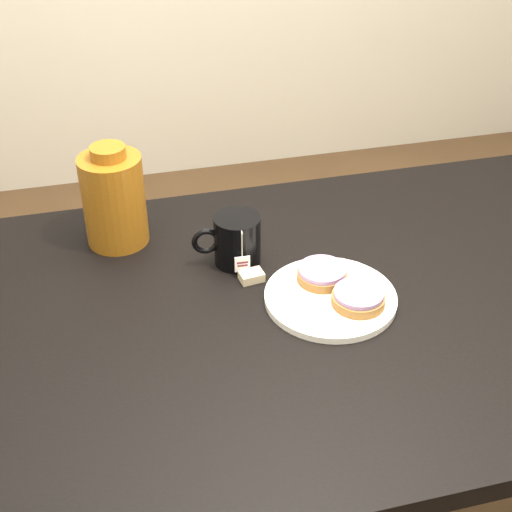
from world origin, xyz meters
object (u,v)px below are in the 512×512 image
object	(u,v)px
teabag_pouch	(251,276)
bagel_package	(114,199)
bagel_front	(358,298)
bagel_back	(322,274)
table	(328,333)
plate	(330,297)
mug	(236,240)

from	to	relation	value
teabag_pouch	bagel_package	size ratio (longest dim) A/B	0.21
bagel_front	bagel_back	bearing A→B (deg)	114.96
teabag_pouch	bagel_back	bearing A→B (deg)	-21.32
table	bagel_front	world-z (taller)	bagel_front
plate	table	bearing A→B (deg)	60.77
bagel_front	bagel_package	xyz separation A→B (m)	(-0.40, 0.34, 0.07)
bagel_front	mug	xyz separation A→B (m)	(-0.18, 0.20, 0.03)
bagel_back	bagel_front	distance (m)	0.09
bagel_back	table	bearing A→B (deg)	-85.45
plate	teabag_pouch	xyz separation A→B (m)	(-0.13, 0.10, -0.00)
bagel_back	bagel_package	distance (m)	0.45
plate	bagel_back	bearing A→B (deg)	90.71
bagel_back	teabag_pouch	size ratio (longest dim) A/B	2.85
plate	mug	bearing A→B (deg)	130.04
mug	bagel_back	bearing A→B (deg)	-37.40
bagel_back	teabag_pouch	world-z (taller)	bagel_back
mug	bagel_package	bearing A→B (deg)	150.65
bagel_back	mug	xyz separation A→B (m)	(-0.14, 0.12, 0.03)
table	plate	world-z (taller)	plate
plate	bagel_back	size ratio (longest dim) A/B	1.91
bagel_back	bagel_package	world-z (taller)	bagel_package
table	bagel_package	bearing A→B (deg)	140.55
table	plate	distance (m)	0.09
teabag_pouch	plate	bearing A→B (deg)	-38.00
table	bagel_package	size ratio (longest dim) A/B	6.54
bagel_back	bagel_package	xyz separation A→B (m)	(-0.36, 0.25, 0.07)
mug	teabag_pouch	size ratio (longest dim) A/B	3.08
plate	mug	xyz separation A→B (m)	(-0.14, 0.17, 0.04)
teabag_pouch	bagel_package	distance (m)	0.32
bagel_back	teabag_pouch	bearing A→B (deg)	158.68
mug	bagel_package	distance (m)	0.26
bagel_back	mug	distance (m)	0.18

